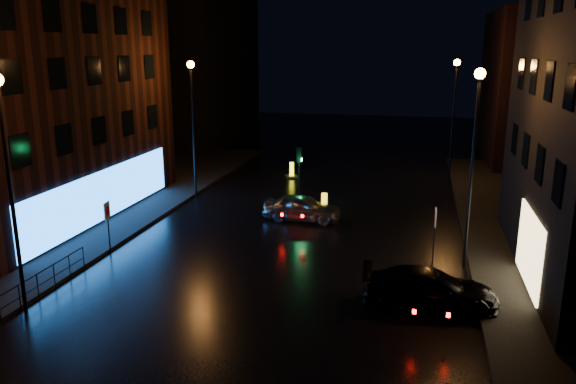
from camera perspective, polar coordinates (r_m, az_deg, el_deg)
name	(u,v)px	position (r m, az deg, el deg)	size (l,w,h in m)	color
ground	(250,309)	(20.76, -3.83, -11.74)	(120.00, 120.00, 0.00)	black
pavement_left	(49,217)	(33.61, -23.09, -2.37)	(12.00, 44.00, 0.15)	black
building_left	(12,109)	(33.43, -26.20, 7.62)	(10.00, 18.00, 12.00)	black
building_far_left	(197,69)	(57.04, -9.26, 12.20)	(8.00, 16.00, 14.00)	black
building_far_right	(540,87)	(50.76, 24.23, 9.72)	(8.00, 14.00, 12.00)	black
street_lamp_lnear	(6,159)	(20.98, -26.69, 3.04)	(0.44, 0.44, 8.37)	black
street_lamp_lfar	(192,109)	(34.65, -9.68, 8.36)	(0.44, 0.44, 8.37)	black
street_lamp_rnear	(475,138)	(24.15, 18.43, 5.18)	(0.44, 0.44, 8.37)	black
street_lamp_rfar	(454,102)	(40.00, 16.53, 8.78)	(0.44, 0.44, 8.37)	black
traffic_signal	(299,196)	(33.62, 1.13, -0.40)	(1.40, 2.40, 3.45)	black
guard_railing	(37,280)	(23.16, -24.14, -8.18)	(0.05, 6.04, 1.00)	black
silver_hatchback	(302,208)	(30.47, 1.45, -1.59)	(1.68, 4.17, 1.42)	#9FA1A7
dark_sedan	(430,289)	(21.20, 14.20, -9.50)	(1.98, 4.86, 1.41)	black
bollard_near	(324,207)	(32.24, 3.69, -1.58)	(1.15, 1.42, 1.08)	black
bollard_far	(292,174)	(40.61, 0.37, 1.85)	(1.23, 1.47, 1.09)	black
road_sign_left	(107,215)	(26.58, -17.87, -2.27)	(0.16, 0.59, 2.42)	black
road_sign_right	(435,222)	(25.36, 14.73, -2.95)	(0.08, 0.57, 2.36)	black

